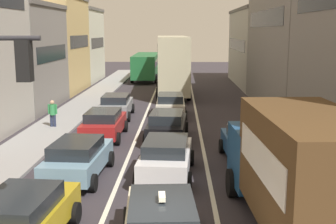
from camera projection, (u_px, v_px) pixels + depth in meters
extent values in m
cube|color=gray|center=(73.00, 112.00, 30.00)|extent=(2.60, 64.00, 0.14)
cube|color=silver|center=(146.00, 114.00, 29.87)|extent=(0.16, 60.00, 0.01)
cube|color=silver|center=(196.00, 114.00, 29.78)|extent=(0.16, 60.00, 0.01)
cube|color=gray|center=(4.00, 58.00, 31.46)|extent=(7.00, 8.70, 7.17)
cube|color=black|center=(53.00, 53.00, 31.30)|extent=(0.02, 7.04, 1.10)
cube|color=#66605B|center=(0.00, 5.00, 30.78)|extent=(7.20, 8.70, 0.30)
cube|color=tan|center=(42.00, 46.00, 40.01)|extent=(7.00, 8.70, 8.30)
cube|color=black|center=(80.00, 42.00, 39.84)|extent=(0.02, 7.04, 1.10)
cube|color=beige|center=(66.00, 46.00, 48.72)|extent=(7.00, 8.70, 7.66)
cube|color=black|center=(98.00, 43.00, 48.55)|extent=(0.02, 7.04, 1.10)
cube|color=#66605B|center=(65.00, 9.00, 47.99)|extent=(7.20, 8.70, 0.30)
cube|color=#B2ADA3|center=(271.00, 49.00, 45.27)|extent=(7.00, 14.57, 7.45)
cube|color=black|center=(236.00, 45.00, 45.30)|extent=(0.02, 11.73, 1.10)
cube|color=#66605B|center=(272.00, 10.00, 44.57)|extent=(7.20, 14.57, 0.30)
cube|color=gray|center=(315.00, 27.00, 30.48)|extent=(7.00, 14.57, 11.58)
cube|color=black|center=(264.00, 18.00, 30.47)|extent=(0.02, 11.73, 1.10)
cube|color=black|center=(24.00, 61.00, 8.84)|extent=(0.28, 0.28, 0.84)
sphere|color=red|center=(26.00, 47.00, 8.94)|extent=(0.18, 0.18, 0.18)
sphere|color=#F2A519|center=(27.00, 60.00, 8.98)|extent=(0.18, 0.18, 0.18)
sphere|color=green|center=(28.00, 73.00, 9.03)|extent=(0.18, 0.18, 0.18)
cube|color=navy|center=(269.00, 156.00, 14.67)|extent=(2.52, 2.52, 1.90)
cube|color=black|center=(261.00, 136.00, 15.79)|extent=(2.01, 0.13, 0.70)
cube|color=#51381E|center=(308.00, 170.00, 10.83)|extent=(2.67, 5.55, 2.80)
cube|color=white|center=(260.00, 159.00, 10.76)|extent=(0.25, 4.48, 0.90)
cylinder|color=black|center=(232.00, 183.00, 14.89)|extent=(0.35, 0.97, 0.96)
cylinder|color=black|center=(302.00, 182.00, 14.95)|extent=(0.35, 0.97, 0.96)
cube|color=#1E2328|center=(162.00, 211.00, 10.70)|extent=(1.74, 2.51, 0.52)
cube|color=#F2EACC|center=(162.00, 197.00, 10.63)|extent=(0.19, 0.45, 0.12)
cylinder|color=black|center=(128.00, 218.00, 12.46)|extent=(0.26, 0.65, 0.64)
cylinder|color=black|center=(193.00, 217.00, 12.54)|extent=(0.26, 0.65, 0.64)
cube|color=#B29319|center=(23.00, 222.00, 11.40)|extent=(2.08, 4.41, 0.70)
cube|color=#1E2328|center=(18.00, 204.00, 11.10)|extent=(1.74, 2.51, 0.52)
cylinder|color=black|center=(14.00, 211.00, 12.98)|extent=(0.26, 0.65, 0.64)
cylinder|color=black|center=(75.00, 213.00, 12.81)|extent=(0.26, 0.65, 0.64)
cube|color=silver|center=(166.00, 159.00, 17.01)|extent=(2.05, 4.40, 0.70)
cube|color=#1E2328|center=(166.00, 146.00, 16.71)|extent=(1.72, 2.50, 0.52)
cylinder|color=black|center=(148.00, 156.00, 18.58)|extent=(0.26, 0.65, 0.64)
cylinder|color=black|center=(191.00, 157.00, 18.42)|extent=(0.26, 0.65, 0.64)
cylinder|color=black|center=(137.00, 179.00, 15.72)|extent=(0.26, 0.65, 0.64)
cylinder|color=black|center=(188.00, 181.00, 15.56)|extent=(0.26, 0.65, 0.64)
cube|color=#759EB7|center=(79.00, 160.00, 16.79)|extent=(2.02, 4.39, 0.70)
cube|color=#1E2328|center=(76.00, 148.00, 16.50)|extent=(1.71, 2.49, 0.52)
cylinder|color=black|center=(67.00, 158.00, 18.36)|extent=(0.25, 0.65, 0.64)
cylinder|color=black|center=(110.00, 159.00, 18.22)|extent=(0.25, 0.65, 0.64)
cylinder|color=black|center=(42.00, 181.00, 15.50)|extent=(0.25, 0.65, 0.64)
cylinder|color=black|center=(93.00, 183.00, 15.35)|extent=(0.25, 0.65, 0.64)
cube|color=black|center=(167.00, 127.00, 22.61)|extent=(2.03, 4.39, 0.70)
cube|color=#1E2328|center=(167.00, 117.00, 22.32)|extent=(1.71, 2.49, 0.52)
cylinder|color=black|center=(153.00, 127.00, 24.18)|extent=(0.25, 0.65, 0.64)
cylinder|color=black|center=(186.00, 128.00, 24.04)|extent=(0.25, 0.65, 0.64)
cylinder|color=black|center=(146.00, 140.00, 21.32)|extent=(0.25, 0.65, 0.64)
cylinder|color=black|center=(184.00, 141.00, 21.17)|extent=(0.25, 0.65, 0.64)
cube|color=#A51E1E|center=(104.00, 125.00, 23.01)|extent=(1.84, 4.32, 0.70)
cube|color=#1E2328|center=(103.00, 116.00, 22.71)|extent=(1.61, 2.42, 0.52)
cylinder|color=black|center=(93.00, 126.00, 24.54)|extent=(0.23, 0.64, 0.64)
cylinder|color=black|center=(125.00, 126.00, 24.47)|extent=(0.23, 0.64, 0.64)
cylinder|color=black|center=(80.00, 138.00, 21.67)|extent=(0.23, 0.64, 0.64)
cylinder|color=black|center=(118.00, 139.00, 21.60)|extent=(0.23, 0.64, 0.64)
cube|color=beige|center=(171.00, 106.00, 28.88)|extent=(1.88, 4.33, 0.70)
cube|color=#1E2328|center=(171.00, 98.00, 28.58)|extent=(1.63, 2.44, 0.52)
cylinder|color=black|center=(157.00, 107.00, 30.39)|extent=(0.23, 0.64, 0.64)
cylinder|color=black|center=(184.00, 108.00, 30.37)|extent=(0.23, 0.64, 0.64)
cylinder|color=black|center=(156.00, 116.00, 27.52)|extent=(0.23, 0.64, 0.64)
cylinder|color=black|center=(185.00, 116.00, 27.50)|extent=(0.23, 0.64, 0.64)
cube|color=gray|center=(116.00, 107.00, 28.54)|extent=(1.88, 4.33, 0.70)
cube|color=#1E2328|center=(116.00, 99.00, 28.24)|extent=(1.63, 2.44, 0.52)
cylinder|color=black|center=(106.00, 108.00, 30.04)|extent=(0.23, 0.64, 0.64)
cylinder|color=black|center=(133.00, 108.00, 30.03)|extent=(0.23, 0.64, 0.64)
cylinder|color=black|center=(99.00, 117.00, 27.17)|extent=(0.23, 0.64, 0.64)
cylinder|color=black|center=(128.00, 117.00, 27.15)|extent=(0.23, 0.64, 0.64)
cube|color=#194C8C|center=(248.00, 147.00, 18.75)|extent=(1.93, 4.35, 0.70)
cube|color=#1E2328|center=(249.00, 135.00, 18.45)|extent=(1.66, 2.46, 0.52)
cylinder|color=black|center=(222.00, 146.00, 20.25)|extent=(0.24, 0.65, 0.64)
cylinder|color=black|center=(262.00, 146.00, 20.25)|extent=(0.24, 0.65, 0.64)
cylinder|color=black|center=(231.00, 165.00, 17.37)|extent=(0.24, 0.65, 0.64)
cylinder|color=black|center=(277.00, 165.00, 17.38)|extent=(0.24, 0.65, 0.64)
cube|color=#BFB793|center=(172.00, 75.00, 38.28)|extent=(3.00, 10.61, 2.40)
cube|color=black|center=(172.00, 71.00, 38.22)|extent=(3.00, 9.98, 0.70)
cube|color=#BFB793|center=(172.00, 49.00, 37.87)|extent=(3.00, 10.61, 2.16)
cube|color=black|center=(172.00, 46.00, 37.83)|extent=(3.00, 9.98, 0.64)
cylinder|color=black|center=(158.00, 84.00, 42.19)|extent=(0.35, 1.01, 1.00)
cylinder|color=black|center=(184.00, 84.00, 42.25)|extent=(0.35, 1.01, 1.00)
cylinder|color=black|center=(158.00, 94.00, 35.38)|extent=(0.35, 1.01, 1.00)
cylinder|color=black|center=(189.00, 94.00, 35.43)|extent=(0.35, 1.01, 1.00)
cube|color=#1E6033|center=(146.00, 65.00, 49.93)|extent=(2.61, 10.53, 2.40)
cube|color=black|center=(146.00, 62.00, 49.86)|extent=(2.64, 9.90, 0.70)
cylinder|color=black|center=(138.00, 72.00, 53.88)|extent=(0.31, 1.00, 1.00)
cylinder|color=black|center=(158.00, 72.00, 53.84)|extent=(0.31, 1.00, 1.00)
cylinder|color=black|center=(132.00, 78.00, 47.07)|extent=(0.31, 1.00, 1.00)
cylinder|color=black|center=(156.00, 79.00, 47.03)|extent=(0.31, 1.00, 1.00)
cylinder|color=#262D47|center=(55.00, 122.00, 25.17)|extent=(0.16, 0.16, 0.82)
cylinder|color=#262D47|center=(52.00, 122.00, 25.19)|extent=(0.16, 0.16, 0.82)
cylinder|color=#338C4C|center=(53.00, 110.00, 25.05)|extent=(0.34, 0.34, 0.60)
sphere|color=tan|center=(52.00, 102.00, 24.97)|extent=(0.24, 0.24, 0.24)
cylinder|color=#338C4C|center=(56.00, 109.00, 25.03)|extent=(0.10, 0.10, 0.55)
cylinder|color=#338C4C|center=(49.00, 109.00, 25.06)|extent=(0.10, 0.10, 0.55)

